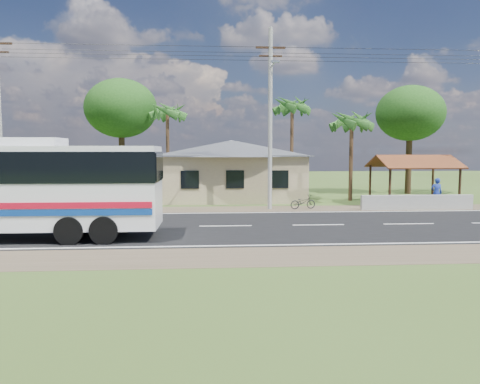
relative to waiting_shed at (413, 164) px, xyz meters
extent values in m
plane|color=#374E1C|center=(-13.00, -8.50, -2.73)|extent=(120.00, 120.00, 0.00)
cube|color=black|center=(-13.00, -8.50, -2.72)|extent=(120.00, 10.00, 0.02)
cube|color=brown|center=(-13.00, -2.00, -2.72)|extent=(120.00, 3.00, 0.01)
cube|color=brown|center=(-13.00, -15.00, -2.72)|extent=(120.00, 3.00, 0.01)
cube|color=silver|center=(-13.00, -3.80, -2.70)|extent=(120.00, 0.15, 0.01)
cube|color=silver|center=(-13.00, -13.20, -2.70)|extent=(120.00, 0.15, 0.01)
cube|color=silver|center=(-13.00, -8.50, -2.70)|extent=(120.00, 0.15, 0.01)
cube|color=tan|center=(-12.00, 4.50, -1.13)|extent=(10.00, 8.00, 3.20)
cube|color=#4C4F54|center=(-12.00, 4.50, 0.52)|extent=(10.60, 8.60, 0.10)
pyramid|color=#4C4F54|center=(-12.00, 4.50, 1.67)|extent=(12.40, 10.00, 1.20)
cube|color=black|center=(-15.00, 0.48, -1.03)|extent=(1.20, 0.08, 1.20)
cube|color=black|center=(-12.00, 0.48, -1.03)|extent=(1.20, 0.08, 1.20)
cube|color=black|center=(-9.00, 0.48, -1.03)|extent=(1.20, 0.08, 1.20)
cylinder|color=#3C2616|center=(-2.30, -1.80, -1.43)|extent=(0.16, 0.16, 2.60)
cylinder|color=#3C2616|center=(-2.30, 1.80, -1.43)|extent=(0.16, 0.16, 2.60)
cylinder|color=#3C2616|center=(2.30, -1.80, -1.43)|extent=(0.16, 0.16, 2.60)
cylinder|color=#3C2616|center=(2.30, 1.80, -1.43)|extent=(0.16, 0.16, 2.60)
cube|color=brown|center=(0.00, -1.10, 0.17)|extent=(5.20, 2.28, 0.90)
cube|color=brown|center=(0.00, 1.10, 0.17)|extent=(5.20, 2.28, 0.90)
cube|color=#3C2616|center=(0.00, 0.00, 0.52)|extent=(5.20, 0.12, 0.12)
cube|color=#9E9E99|center=(-1.00, -2.90, -2.28)|extent=(7.00, 0.30, 0.90)
cylinder|color=#9E9E99|center=(-10.00, -2.00, 2.77)|extent=(0.26, 0.26, 11.00)
cube|color=#3C2616|center=(-10.00, -2.00, 7.07)|extent=(1.80, 0.12, 0.12)
cube|color=#3C2616|center=(-10.00, -2.00, 6.57)|extent=(1.40, 0.10, 0.10)
cylinder|color=gray|center=(-10.00, -3.00, 5.87)|extent=(0.08, 2.00, 0.08)
cube|color=gray|center=(-10.00, -4.00, 5.87)|extent=(0.50, 0.18, 0.12)
cylinder|color=black|center=(-18.00, -2.00, 6.87)|extent=(16.00, 0.02, 0.02)
cylinder|color=black|center=(-2.50, -2.00, 6.87)|extent=(15.00, 0.02, 0.02)
cylinder|color=#47301E|center=(-3.50, 2.50, 0.27)|extent=(0.28, 0.28, 6.00)
cylinder|color=#47301E|center=(-7.00, 7.00, 1.02)|extent=(0.28, 0.28, 7.50)
cylinder|color=#47301E|center=(-17.00, 7.50, 0.77)|extent=(0.28, 0.28, 7.00)
cylinder|color=#47301E|center=(-21.00, 9.50, 0.25)|extent=(0.50, 0.50, 5.95)
ellipsoid|color=#173D10|center=(-21.00, 9.50, 4.42)|extent=(6.00, 6.00, 4.92)
cylinder|color=#47301E|center=(3.00, 7.50, 0.07)|extent=(0.50, 0.50, 5.60)
ellipsoid|color=#173D10|center=(3.00, 7.50, 3.99)|extent=(5.60, 5.60, 4.59)
cube|color=silver|center=(-21.34, -11.20, 1.22)|extent=(3.30, 1.77, 0.33)
cylinder|color=black|center=(-19.15, -12.47, -2.18)|extent=(1.10, 0.39, 1.10)
cylinder|color=black|center=(-19.14, -9.95, -2.18)|extent=(1.10, 0.39, 1.10)
cylinder|color=black|center=(-17.84, -12.48, -2.18)|extent=(1.10, 0.39, 1.10)
cylinder|color=black|center=(-17.82, -9.96, -2.18)|extent=(1.10, 0.39, 1.10)
imported|color=black|center=(-7.94, -2.10, -2.30)|extent=(1.72, 0.92, 0.86)
imported|color=navy|center=(0.67, -2.01, -1.78)|extent=(0.76, 0.58, 1.89)
camera|label=1|loc=(-13.89, -30.57, 0.85)|focal=35.00mm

